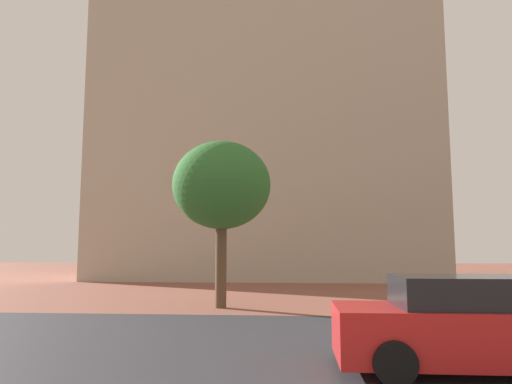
# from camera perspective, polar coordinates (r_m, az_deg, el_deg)

# --- Properties ---
(ground_plane) EXTENTS (120.00, 120.00, 0.00)m
(ground_plane) POSITION_cam_1_polar(r_m,az_deg,el_deg) (11.79, -0.99, -16.26)
(ground_plane) COLOR brown
(street_asphalt_strip) EXTENTS (120.00, 8.91, 0.00)m
(street_asphalt_strip) POSITION_cam_1_polar(r_m,az_deg,el_deg) (10.44, -1.78, -17.49)
(street_asphalt_strip) COLOR #2D2D33
(street_asphalt_strip) RESTS_ON ground_plane
(landmark_building) EXTENTS (22.55, 12.89, 37.84)m
(landmark_building) POSITION_cam_1_polar(r_m,az_deg,el_deg) (36.15, 1.06, 8.08)
(landmark_building) COLOR #B2A893
(landmark_building) RESTS_ON ground_plane
(car_red) EXTENTS (4.53, 2.02, 1.51)m
(car_red) POSITION_cam_1_polar(r_m,az_deg,el_deg) (8.81, 24.62, -14.08)
(car_red) COLOR red
(car_red) RESTS_ON ground_plane
(tree_curb_far) EXTENTS (3.38, 3.38, 5.68)m
(tree_curb_far) POSITION_cam_1_polar(r_m,az_deg,el_deg) (16.77, -4.06, 0.71)
(tree_curb_far) COLOR brown
(tree_curb_far) RESTS_ON ground_plane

